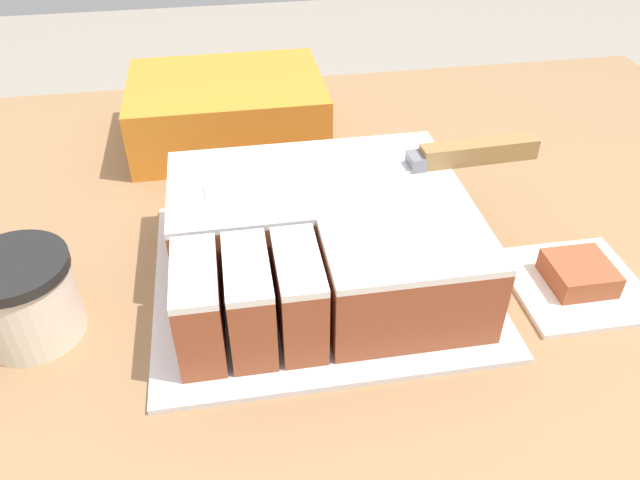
% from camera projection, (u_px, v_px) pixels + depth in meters
% --- Properties ---
extents(cake_board, '(0.34, 0.30, 0.01)m').
position_uv_depth(cake_board, '(320.00, 275.00, 0.66)').
color(cake_board, silver).
rests_on(cake_board, countertop).
extents(cake, '(0.30, 0.25, 0.09)m').
position_uv_depth(cake, '(322.00, 238.00, 0.63)').
color(cake, '#994C2D').
rests_on(cake, cake_board).
extents(knife, '(0.36, 0.04, 0.02)m').
position_uv_depth(knife, '(445.00, 157.00, 0.66)').
color(knife, silver).
rests_on(knife, cake).
extents(coffee_cup, '(0.10, 0.10, 0.09)m').
position_uv_depth(coffee_cup, '(24.00, 298.00, 0.57)').
color(coffee_cup, beige).
rests_on(coffee_cup, countertop).
extents(paper_napkin, '(0.13, 0.13, 0.01)m').
position_uv_depth(paper_napkin, '(575.00, 284.00, 0.65)').
color(paper_napkin, white).
rests_on(paper_napkin, countertop).
extents(brownie, '(0.06, 0.06, 0.02)m').
position_uv_depth(brownie, '(579.00, 273.00, 0.64)').
color(brownie, '#994C2D').
rests_on(brownie, paper_napkin).
extents(storage_box, '(0.26, 0.20, 0.09)m').
position_uv_depth(storage_box, '(228.00, 110.00, 0.88)').
color(storage_box, orange).
rests_on(storage_box, countertop).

